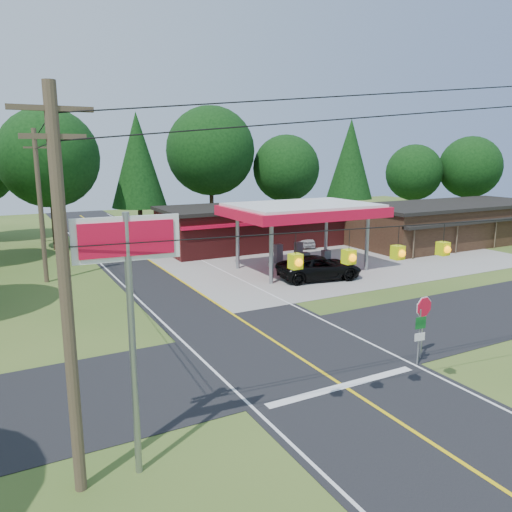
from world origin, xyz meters
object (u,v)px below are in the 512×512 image
gas_canopy (302,212)px  octagonal_stop_sign (424,312)px  suv_car (319,268)px  big_stop_sign (129,284)px  sedan_car (301,238)px

gas_canopy → octagonal_stop_sign: gas_canopy is taller
octagonal_stop_sign → suv_car: bearing=72.9°
suv_car → octagonal_stop_sign: bearing=173.0°
big_stop_sign → octagonal_stop_sign: size_ratio=2.61×
suv_car → big_stop_sign: big_stop_sign is taller
sedan_car → big_stop_sign: bearing=-113.2°
gas_canopy → sedan_car: gas_canopy is taller
gas_canopy → big_stop_sign: bearing=-133.3°
sedan_car → octagonal_stop_sign: 25.94m
gas_canopy → suv_car: (-0.50, -3.00, -3.46)m
suv_car → octagonal_stop_sign: 13.67m
gas_canopy → suv_car: gas_canopy is taller
suv_car → octagonal_stop_sign: (-4.00, -13.01, 1.22)m
big_stop_sign → sedan_car: bearing=49.5°
gas_canopy → octagonal_stop_sign: size_ratio=3.93×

